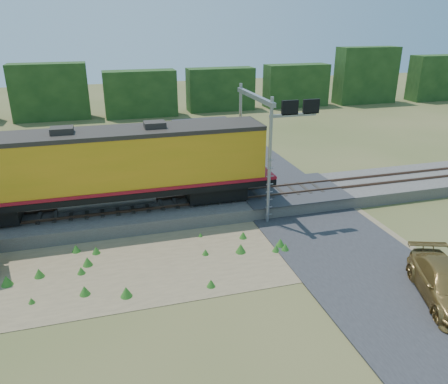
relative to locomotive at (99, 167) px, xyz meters
name	(u,v)px	position (x,y,z in m)	size (l,w,h in m)	color
ground	(212,257)	(5.31, -6.00, -3.60)	(140.00, 140.00, 0.00)	#475123
ballast	(189,207)	(5.31, 0.00, -3.20)	(70.00, 5.00, 0.80)	slate
rails	(189,200)	(5.31, 0.00, -2.72)	(70.00, 1.54, 0.16)	brown
dirt_shoulder	(173,258)	(3.31, -5.50, -3.58)	(26.00, 8.00, 0.03)	#8C7754
road	(326,233)	(12.31, -5.26, -3.51)	(7.00, 66.00, 0.86)	#38383A
tree_line_north	(138,91)	(5.31, 32.00, -0.53)	(130.00, 3.00, 6.50)	#183513
weed_clumps	(145,266)	(1.81, -5.90, -3.60)	(15.00, 6.20, 0.56)	#307120
locomotive	(99,167)	(0.00, 0.00, 0.00)	(20.73, 3.16, 5.35)	black
signal_gantry	(264,123)	(10.04, -0.68, 2.13)	(3.05, 6.20, 7.69)	gray
car	(446,285)	(14.31, -12.45, -2.82)	(2.18, 5.37, 1.56)	olive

